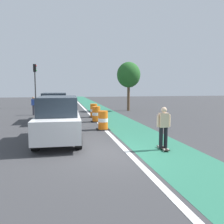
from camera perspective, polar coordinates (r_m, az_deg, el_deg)
ground_plane at (r=8.59m, az=-1.66°, el=-10.53°), size 100.00×100.00×0.00m
bike_lane_strip at (r=20.61m, az=-1.04°, el=-0.70°), size 2.50×80.00×0.01m
lane_divider_stripe at (r=20.38m, az=-5.19°, el=-0.79°), size 0.20×80.00×0.01m
skateboarder_on_lane at (r=9.34m, az=12.49°, el=-3.57°), size 0.57×0.80×1.69m
parked_suv_nearest at (r=10.74m, az=-12.97°, el=-1.65°), size 2.02×4.65×2.04m
parked_suv_second at (r=17.33m, az=-13.85°, el=1.25°), size 1.93×4.61×2.04m
traffic_barrel_front at (r=13.46m, az=-2.21°, el=-2.10°), size 0.73×0.73×1.09m
traffic_barrel_mid at (r=16.52m, az=-3.89°, el=-0.57°), size 0.73×0.73×1.09m
traffic_barrel_back at (r=19.04m, az=-4.49°, el=0.32°), size 0.73×0.73×1.09m
traffic_light_corner at (r=29.00m, az=-18.30°, el=7.90°), size 0.41×0.32×5.10m
pedestrian_crossing at (r=21.48m, az=-18.64°, el=1.57°), size 0.34×0.20×1.61m
street_tree_sidewalk at (r=24.25m, az=4.09°, el=8.99°), size 2.40×2.40×5.00m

